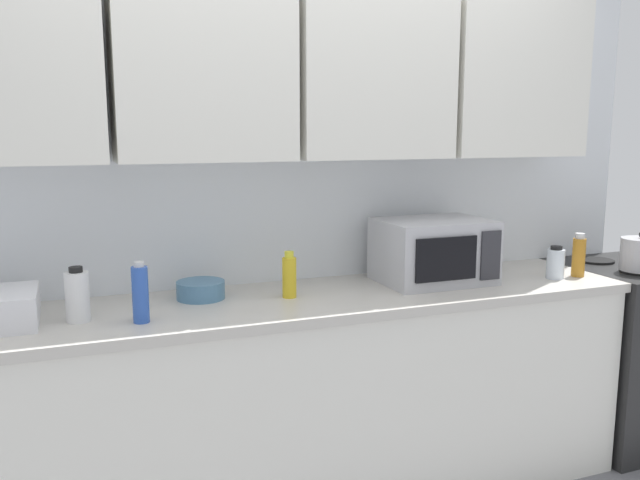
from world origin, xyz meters
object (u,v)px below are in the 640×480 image
Objects in this scene: bottle_white_jar at (77,296)px; bowl_ceramic_small at (201,290)px; bottle_clear_tall at (555,263)px; bottle_blue_cleaner at (140,294)px; bottle_yellow_mustard at (289,276)px; microwave at (434,251)px; bottle_amber_vinegar at (579,256)px; stove_range at (636,349)px.

bottle_white_jar reaches higher than bowl_ceramic_small.
bottle_blue_cleaner is at bearing -179.18° from bottle_clear_tall.
bottle_yellow_mustard is at bearing 174.69° from bottle_clear_tall.
microwave reaches higher than bottle_amber_vinegar.
stove_range is 1.90× the size of microwave.
bottle_clear_tall is 1.60m from bowl_ceramic_small.
bowl_ceramic_small reaches higher than stove_range.
bottle_white_jar is 0.50m from bowl_ceramic_small.
bottle_blue_cleaner reaches higher than bowl_ceramic_small.
bottle_clear_tall is 1.84m from bottle_blue_cleaner.
bottle_yellow_mustard reaches higher than bottle_clear_tall.
bowl_ceramic_small is (-0.34, 0.11, -0.05)m from bottle_yellow_mustard.
stove_range is at bearing 8.06° from bottle_clear_tall.
bottle_amber_vinegar is (-0.50, -0.09, 0.54)m from stove_range.
bottle_yellow_mustard is at bearing 13.33° from bottle_blue_cleaner.
bottle_blue_cleaner is at bearing -179.30° from bottle_amber_vinegar.
stove_range is at bearing -0.79° from bottle_yellow_mustard.
bottle_blue_cleaner is at bearing -135.82° from bowl_ceramic_small.
bottle_amber_vinegar reaches higher than bottle_white_jar.
bottle_white_jar is at bearing -176.77° from microwave.
bowl_ceramic_small is at bearing 18.99° from bottle_white_jar.
bowl_ceramic_small is at bearing 171.91° from bottle_clear_tall.
bottle_blue_cleaner is at bearing -177.31° from stove_range.
microwave is at bearing 177.13° from stove_range.
bottle_clear_tall is 0.76× the size of bottle_white_jar.
bottle_clear_tall is at bearing 0.82° from bottle_blue_cleaner.
bowl_ceramic_small is (0.47, 0.16, -0.06)m from bottle_white_jar.
bottle_blue_cleaner reaches higher than bottle_amber_vinegar.
microwave is at bearing 2.79° from bottle_yellow_mustard.
bottle_clear_tall is 0.69× the size of bottle_blue_cleaner.
bottle_blue_cleaner is 0.23m from bottle_white_jar.
microwave is 2.53× the size of bottle_yellow_mustard.
bottle_clear_tall is 0.78× the size of bowl_ceramic_small.
bottle_white_jar is at bearing 156.26° from bottle_blue_cleaner.
bottle_clear_tall is (0.55, -0.15, -0.07)m from microwave.
stove_range is at bearing 2.69° from bottle_blue_cleaner.
bottle_amber_vinegar is at bearing -169.64° from stove_range.
bottle_blue_cleaner is 1.11× the size of bottle_white_jar.
bottle_amber_vinegar is 1.07× the size of bottle_yellow_mustard.
bottle_yellow_mustard is 0.36m from bowl_ceramic_small.
microwave is 2.42× the size of bottle_white_jar.
microwave is 0.58m from bottle_clear_tall.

